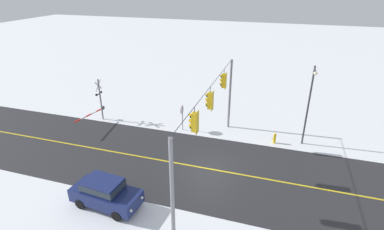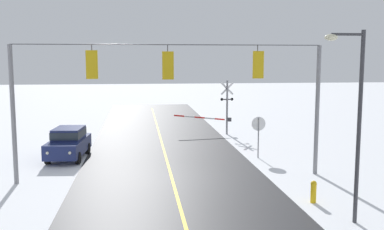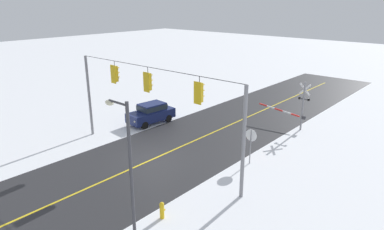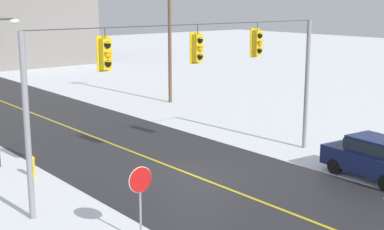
# 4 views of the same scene
# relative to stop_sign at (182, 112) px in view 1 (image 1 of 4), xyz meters

# --- Properties ---
(ground_plane) EXTENTS (160.00, 160.00, 0.00)m
(ground_plane) POSITION_rel_stop_sign_xyz_m (5.18, 3.77, -1.71)
(ground_plane) COLOR white
(road_asphalt) EXTENTS (9.00, 80.00, 0.01)m
(road_asphalt) POSITION_rel_stop_sign_xyz_m (5.18, 9.77, -1.71)
(road_asphalt) COLOR #28282B
(road_asphalt) RESTS_ON ground
(lane_centre_line) EXTENTS (0.14, 72.00, 0.01)m
(lane_centre_line) POSITION_rel_stop_sign_xyz_m (5.18, 9.77, -1.70)
(lane_centre_line) COLOR gold
(lane_centre_line) RESTS_ON ground
(signal_span) EXTENTS (14.20, 0.47, 6.22)m
(signal_span) POSITION_rel_stop_sign_xyz_m (5.12, 3.76, 2.53)
(signal_span) COLOR gray
(signal_span) RESTS_ON ground
(stop_sign) EXTENTS (0.80, 0.09, 2.35)m
(stop_sign) POSITION_rel_stop_sign_xyz_m (0.00, 0.00, 0.00)
(stop_sign) COLOR gray
(stop_sign) RESTS_ON ground
(railroad_crossing) EXTENTS (4.43, 0.31, 4.00)m
(railroad_crossing) POSITION_rel_stop_sign_xyz_m (0.55, -8.01, 0.28)
(railroad_crossing) COLOR gray
(railroad_crossing) RESTS_ON ground
(parked_car_navy) EXTENTS (2.11, 4.31, 1.74)m
(parked_car_navy) POSITION_rel_stop_sign_xyz_m (10.61, -1.09, -0.76)
(parked_car_navy) COLOR navy
(parked_car_navy) RESTS_ON ground
(streetlamp_near) EXTENTS (1.39, 0.28, 6.50)m
(streetlamp_near) POSITION_rel_stop_sign_xyz_m (-0.41, 10.13, 2.20)
(streetlamp_near) COLOR #38383D
(streetlamp_near) RESTS_ON ground
(fire_hydrant) EXTENTS (0.24, 0.31, 0.88)m
(fire_hydrant) POSITION_rel_stop_sign_xyz_m (-0.03, 7.95, -1.25)
(fire_hydrant) COLOR gold
(fire_hydrant) RESTS_ON ground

